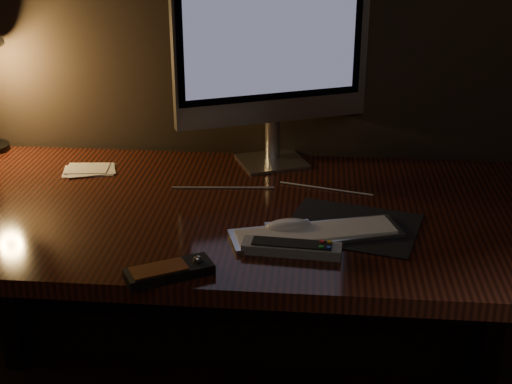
# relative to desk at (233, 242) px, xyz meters

# --- Properties ---
(desk) EXTENTS (1.60, 0.75, 0.75)m
(desk) POSITION_rel_desk_xyz_m (0.00, 0.00, 0.00)
(desk) COLOR #3B160D
(desk) RESTS_ON ground
(monitor) EXTENTS (0.50, 0.24, 0.56)m
(monitor) POSITION_rel_desk_xyz_m (0.08, 0.23, 0.46)
(monitor) COLOR silver
(monitor) RESTS_ON desk
(keyboard) EXTENTS (0.39, 0.21, 0.01)m
(keyboard) POSITION_rel_desk_xyz_m (0.21, -0.20, 0.14)
(keyboard) COLOR silver
(keyboard) RESTS_ON desk
(mousepad) EXTENTS (0.34, 0.30, 0.00)m
(mousepad) POSITION_rel_desk_xyz_m (0.29, -0.15, 0.13)
(mousepad) COLOR black
(mousepad) RESTS_ON desk
(mouse) EXTENTS (0.11, 0.08, 0.02)m
(mouse) POSITION_rel_desk_xyz_m (0.15, -0.18, 0.14)
(mouse) COLOR white
(mouse) RESTS_ON desk
(media_remote) EXTENTS (0.18, 0.14, 0.03)m
(media_remote) POSITION_rel_desk_xyz_m (-0.07, -0.40, 0.14)
(media_remote) COLOR black
(media_remote) RESTS_ON desk
(tv_remote) EXTENTS (0.21, 0.07, 0.03)m
(tv_remote) POSITION_rel_desk_xyz_m (0.16, -0.28, 0.14)
(tv_remote) COLOR gray
(tv_remote) RESTS_ON desk
(papers) EXTENTS (0.15, 0.12, 0.01)m
(papers) POSITION_rel_desk_xyz_m (-0.40, 0.13, 0.13)
(papers) COLOR white
(papers) RESTS_ON desk
(cable) EXTENTS (0.50, 0.06, 0.00)m
(cable) POSITION_rel_desk_xyz_m (0.10, 0.04, 0.13)
(cable) COLOR white
(cable) RESTS_ON desk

